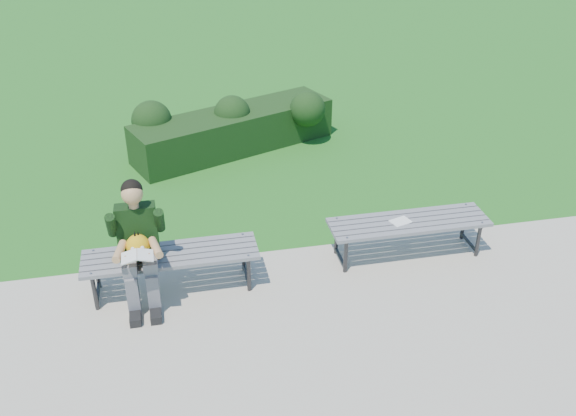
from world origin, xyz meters
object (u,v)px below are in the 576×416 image
Objects in this scene: bench_left at (171,258)px; bench_right at (409,225)px; hedge at (232,127)px; paper_sheet at (401,221)px; seated_boy at (138,241)px.

bench_left is 2.65m from bench_right.
hedge is 3.69m from bench_right.
bench_right is at bearing 2.57° from bench_left.
bench_left is 6.98× the size of paper_sheet.
bench_right is at bearing 0.00° from paper_sheet.
hedge is at bearing 72.71° from bench_left.
bench_left is 2.55m from paper_sheet.
bench_right is at bearing 4.12° from seated_boy.
hedge is at bearing 113.71° from paper_sheet.
hedge is 1.79× the size of bench_right.
seated_boy is at bearing -111.18° from hedge.
bench_left is at bearing -177.33° from paper_sheet.
seated_boy reaches higher than hedge.
paper_sheet is (2.85, 0.21, -0.24)m from seated_boy.
bench_left is 0.43m from seated_boy.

